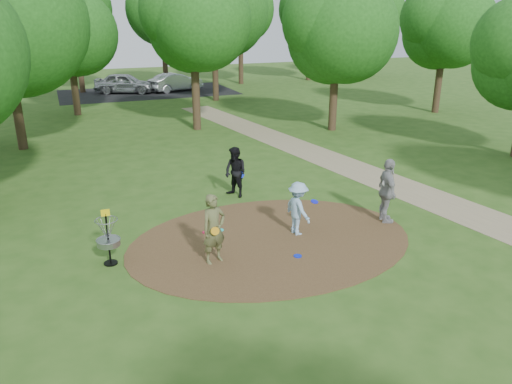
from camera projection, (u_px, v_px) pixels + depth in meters
name	position (u px, v px, depth m)	size (l,w,h in m)	color
ground	(272.00, 241.00, 14.48)	(100.00, 100.00, 0.00)	#2D5119
dirt_clearing	(272.00, 240.00, 14.47)	(8.40, 8.40, 0.02)	#47301C
footpath	(410.00, 191.00, 18.52)	(2.00, 40.00, 0.01)	#8C7A5B
parking_lot	(148.00, 92.00, 41.33)	(14.00, 8.00, 0.01)	black
player_observer_with_disc	(214.00, 229.00, 12.93)	(0.79, 0.63, 1.89)	brown
player_throwing_with_disc	(298.00, 209.00, 14.65)	(1.08, 1.13, 1.62)	#91B8D9
player_walking_with_disc	(235.00, 172.00, 17.65)	(1.00, 1.09, 1.81)	black
player_waiting_with_disc	(387.00, 191.00, 15.44)	(0.82, 1.30, 2.06)	gray
disc_ground_cyan	(220.00, 230.00, 15.11)	(0.22, 0.22, 0.02)	#1AD7CD
disc_ground_blue	(298.00, 256.00, 13.50)	(0.22, 0.22, 0.02)	#0C21D8
disc_ground_red	(206.00, 232.00, 14.96)	(0.22, 0.22, 0.02)	#CB1442
car_left	(125.00, 83.00, 40.56)	(1.92, 4.78, 1.63)	#979B9E
car_right	(176.00, 82.00, 41.64)	(1.58, 4.52, 1.49)	#ADAEB5
disc_golf_basket	(108.00, 233.00, 12.85)	(0.63, 0.63, 1.54)	black
tree_ring	(202.00, 35.00, 22.10)	(37.27, 45.97, 9.72)	#332316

